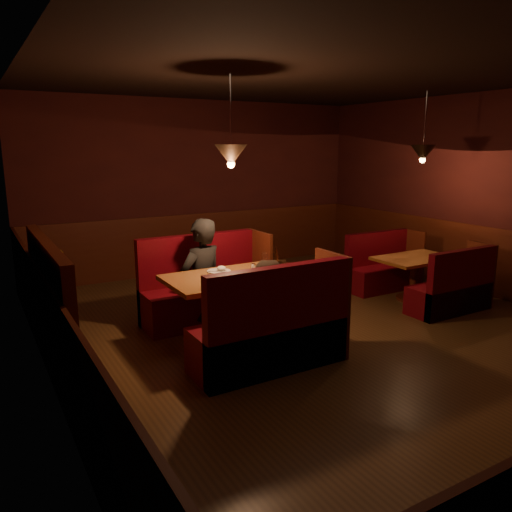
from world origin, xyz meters
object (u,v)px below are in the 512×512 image
main_bench_far (205,294)px  second_bench_far (382,271)px  second_bench_near (454,292)px  second_table (415,268)px  diner_b (272,295)px  diner_a (201,259)px  main_bench_near (274,336)px  main_table (234,291)px

main_bench_far → second_bench_far: 2.94m
main_bench_far → second_bench_near: main_bench_far is taller
second_table → diner_b: size_ratio=0.78×
second_bench_far → diner_a: 3.11m
second_bench_far → diner_b: 3.22m
main_bench_near → diner_b: (0.07, 0.16, 0.36)m
second_table → second_bench_far: (0.03, 0.66, -0.18)m
main_bench_near → second_bench_near: main_bench_near is taller
second_table → diner_a: bearing=170.2°
diner_b → second_bench_far: bearing=29.2°
main_table → diner_a: size_ratio=0.86×
main_bench_far → main_bench_near: (0.00, -1.63, 0.00)m
main_table → diner_b: diner_b is taller
main_bench_near → diner_a: diner_a is taller
diner_a → diner_b: (0.19, -1.28, -0.13)m
main_bench_near → second_bench_near: bearing=4.9°
main_bench_near → second_bench_far: 3.33m
main_bench_far → second_bench_far: main_bench_far is taller
main_table → second_bench_near: 3.02m
main_bench_near → diner_b: size_ratio=1.12×
diner_b → main_bench_far: bearing=95.9°
main_bench_far → second_table: main_bench_far is taller
main_bench_far → second_bench_far: size_ratio=1.30×
main_bench_near → second_bench_near: 2.95m
main_table → diner_a: bearing=99.5°
main_bench_far → diner_a: 0.54m
second_bench_far → second_table: bearing=-92.2°
main_table → second_table: 2.93m
second_bench_near → main_bench_far: bearing=155.0°
second_bench_near → diner_b: (-2.87, -0.10, 0.43)m
main_bench_near → second_table: bearing=17.3°
main_bench_far → second_table: size_ratio=1.44×
diner_a → second_bench_far: bearing=165.0°
main_table → main_bench_near: (0.02, -0.81, -0.25)m
diner_a → diner_b: 1.30m
diner_b → main_bench_near: bearing=-111.4°
diner_b → second_bench_near: bearing=5.0°
second_bench_far → diner_b: size_ratio=0.86×
main_table → main_bench_far: 0.85m
main_table → second_bench_near: size_ratio=1.18×
second_table → diner_a: diner_a is taller
second_bench_near → second_bench_far: bearing=90.0°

